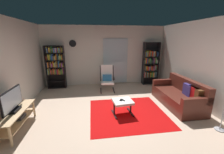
# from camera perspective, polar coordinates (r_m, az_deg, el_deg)

# --- Properties ---
(ground_plane) EXTENTS (7.02, 7.02, 0.00)m
(ground_plane) POSITION_cam_1_polar(r_m,az_deg,el_deg) (4.09, 1.33, -14.90)
(ground_plane) COLOR #CDB097
(wall_back) EXTENTS (5.60, 0.06, 2.60)m
(wall_back) POSITION_cam_1_polar(r_m,az_deg,el_deg) (6.46, -2.89, 8.49)
(wall_back) COLOR silver
(wall_back) RESTS_ON ground
(wall_right) EXTENTS (0.06, 6.00, 2.60)m
(wall_right) POSITION_cam_1_polar(r_m,az_deg,el_deg) (4.86, 34.78, 3.60)
(wall_right) COLOR silver
(wall_right) RESTS_ON ground
(glass_door_panel) EXTENTS (1.10, 0.01, 2.00)m
(glass_door_panel) POSITION_cam_1_polar(r_m,az_deg,el_deg) (6.49, 1.37, 6.31)
(glass_door_panel) COLOR silver
(area_rug) EXTENTS (2.09, 1.97, 0.01)m
(area_rug) POSITION_cam_1_polar(r_m,az_deg,el_deg) (4.20, 6.21, -14.04)
(area_rug) COLOR #C10A0B
(area_rug) RESTS_ON ground
(tv_stand) EXTENTS (0.46, 1.28, 0.47)m
(tv_stand) POSITION_cam_1_polar(r_m,az_deg,el_deg) (4.05, -34.26, -13.08)
(tv_stand) COLOR tan
(tv_stand) RESTS_ON ground
(television) EXTENTS (0.20, 0.80, 0.51)m
(television) POSITION_cam_1_polar(r_m,az_deg,el_deg) (3.88, -35.19, -7.96)
(television) COLOR black
(television) RESTS_ON tv_stand
(bookshelf_near_tv) EXTENTS (0.74, 0.30, 1.78)m
(bookshelf_near_tv) POSITION_cam_1_polar(r_m,az_deg,el_deg) (6.38, -21.77, 4.89)
(bookshelf_near_tv) COLOR black
(bookshelf_near_tv) RESTS_ON ground
(bookshelf_near_sofa) EXTENTS (0.70, 0.30, 1.90)m
(bookshelf_near_sofa) POSITION_cam_1_polar(r_m,az_deg,el_deg) (6.74, 15.05, 4.98)
(bookshelf_near_sofa) COLOR black
(bookshelf_near_sofa) RESTS_ON ground
(leather_sofa) EXTENTS (0.83, 1.85, 0.84)m
(leather_sofa) POSITION_cam_1_polar(r_m,az_deg,el_deg) (4.97, 25.37, -6.83)
(leather_sofa) COLOR #58261C
(leather_sofa) RESTS_ON ground
(lounge_armchair) EXTENTS (0.59, 0.68, 1.02)m
(lounge_armchair) POSITION_cam_1_polar(r_m,az_deg,el_deg) (5.72, -1.99, -0.18)
(lounge_armchair) COLOR black
(lounge_armchair) RESTS_ON ground
(ottoman) EXTENTS (0.57, 0.53, 0.41)m
(ottoman) POSITION_cam_1_polar(r_m,az_deg,el_deg) (3.98, 4.30, -10.29)
(ottoman) COLOR white
(ottoman) RESTS_ON ground
(tv_remote) EXTENTS (0.11, 0.14, 0.02)m
(tv_remote) POSITION_cam_1_polar(r_m,az_deg,el_deg) (3.95, 4.36, -9.20)
(tv_remote) COLOR black
(tv_remote) RESTS_ON ottoman
(cell_phone) EXTENTS (0.12, 0.16, 0.01)m
(cell_phone) POSITION_cam_1_polar(r_m,az_deg,el_deg) (3.96, 3.73, -9.16)
(cell_phone) COLOR black
(cell_phone) RESTS_ON ottoman
(wall_clock) EXTENTS (0.29, 0.03, 0.29)m
(wall_clock) POSITION_cam_1_polar(r_m,az_deg,el_deg) (6.36, -15.52, 12.85)
(wall_clock) COLOR silver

